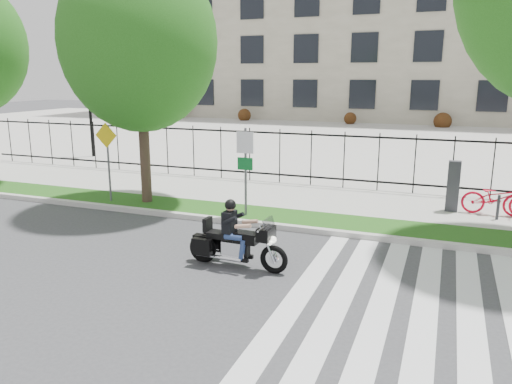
% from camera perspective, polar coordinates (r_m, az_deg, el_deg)
% --- Properties ---
extents(ground, '(120.00, 120.00, 0.00)m').
position_cam_1_polar(ground, '(10.23, -7.57, -10.37)').
color(ground, '#3A3A3D').
rests_on(ground, ground).
extents(curb, '(60.00, 0.20, 0.15)m').
position_cam_1_polar(curb, '(13.71, 0.65, -3.75)').
color(curb, '#BBB9B0').
rests_on(curb, ground).
extents(grass_verge, '(60.00, 1.50, 0.15)m').
position_cam_1_polar(grass_verge, '(14.48, 1.84, -2.83)').
color(grass_verge, '#1B5415').
rests_on(grass_verge, ground).
extents(sidewalk, '(60.00, 3.50, 0.15)m').
position_cam_1_polar(sidewalk, '(16.78, 4.67, -0.62)').
color(sidewalk, '#AEACA3').
rests_on(sidewalk, ground).
extents(plaza, '(80.00, 34.00, 0.10)m').
position_cam_1_polar(plaza, '(33.74, 13.27, 6.01)').
color(plaza, '#AEACA3').
rests_on(plaza, ground).
extents(crosswalk_stripes, '(5.70, 8.00, 0.01)m').
position_cam_1_polar(crosswalk_stripes, '(9.14, 20.99, -14.14)').
color(crosswalk_stripes, silver).
rests_on(crosswalk_stripes, ground).
extents(iron_fence, '(30.00, 0.06, 2.00)m').
position_cam_1_polar(iron_fence, '(18.22, 6.31, 3.89)').
color(iron_fence, black).
rests_on(iron_fence, sidewalk).
extents(office_building, '(60.00, 21.90, 20.15)m').
position_cam_1_polar(office_building, '(53.62, 17.08, 18.96)').
color(office_building, gray).
rests_on(office_building, ground).
extents(lamp_post_left, '(1.06, 0.70, 4.25)m').
position_cam_1_polar(lamp_post_left, '(26.14, -18.57, 10.63)').
color(lamp_post_left, black).
rests_on(lamp_post_left, ground).
extents(street_tree_1, '(4.68, 4.68, 7.59)m').
position_cam_1_polar(street_tree_1, '(15.85, -13.22, 16.40)').
color(street_tree_1, '#3B2B20').
rests_on(street_tree_1, grass_verge).
extents(sign_pole_regulatory, '(0.50, 0.09, 2.50)m').
position_cam_1_polar(sign_pole_regulatory, '(14.00, -1.23, 3.62)').
color(sign_pole_regulatory, '#59595B').
rests_on(sign_pole_regulatory, grass_verge).
extents(sign_pole_warning, '(0.78, 0.09, 2.49)m').
position_cam_1_polar(sign_pole_warning, '(16.35, -16.61, 4.46)').
color(sign_pole_warning, '#59595B').
rests_on(sign_pole_warning, grass_verge).
extents(motorcycle_rider, '(2.35, 0.70, 1.81)m').
position_cam_1_polar(motorcycle_rider, '(10.79, -2.27, -5.57)').
color(motorcycle_rider, black).
rests_on(motorcycle_rider, ground).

